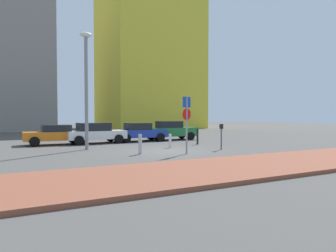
% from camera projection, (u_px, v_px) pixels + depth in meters
% --- Properties ---
extents(ground_plane, '(120.00, 120.00, 0.00)m').
position_uv_depth(ground_plane, '(169.00, 151.00, 17.55)').
color(ground_plane, '#4C4947').
extents(sidewalk_brick, '(40.00, 4.39, 0.14)m').
position_uv_depth(sidewalk_brick, '(248.00, 166.00, 11.96)').
color(sidewalk_brick, brown).
rests_on(sidewalk_brick, ground).
extents(parked_car_orange, '(4.28, 1.99, 1.35)m').
position_uv_depth(parked_car_orange, '(57.00, 134.00, 21.39)').
color(parked_car_orange, orange).
rests_on(parked_car_orange, ground).
extents(parked_car_white, '(4.16, 2.09, 1.46)m').
position_uv_depth(parked_car_white, '(95.00, 133.00, 22.38)').
color(parked_car_white, white).
rests_on(parked_car_white, ground).
extents(parked_car_blue, '(4.08, 2.24, 1.42)m').
position_uv_depth(parked_car_blue, '(139.00, 132.00, 24.19)').
color(parked_car_blue, '#1E389E').
rests_on(parked_car_blue, ground).
extents(parked_car_green, '(4.31, 2.15, 1.53)m').
position_uv_depth(parked_car_green, '(170.00, 130.00, 25.55)').
color(parked_car_green, '#237238').
rests_on(parked_car_green, ground).
extents(parking_sign_post, '(0.59, 0.18, 2.99)m').
position_uv_depth(parking_sign_post, '(187.00, 118.00, 16.22)').
color(parking_sign_post, gray).
rests_on(parking_sign_post, ground).
extents(parking_meter, '(0.18, 0.14, 1.50)m').
position_uv_depth(parking_meter, '(221.00, 133.00, 18.24)').
color(parking_meter, '#4C4C51').
rests_on(parking_meter, ground).
extents(street_lamp, '(0.70, 0.36, 6.80)m').
position_uv_depth(street_lamp, '(86.00, 81.00, 18.19)').
color(street_lamp, gray).
rests_on(street_lamp, ground).
extents(traffic_bollard_near, '(0.18, 0.18, 1.04)m').
position_uv_depth(traffic_bollard_near, '(140.00, 144.00, 16.09)').
color(traffic_bollard_near, '#B7B7BC').
rests_on(traffic_bollard_near, ground).
extents(traffic_bollard_mid, '(0.13, 0.13, 1.09)m').
position_uv_depth(traffic_bollard_mid, '(198.00, 136.00, 21.61)').
color(traffic_bollard_mid, black).
rests_on(traffic_bollard_mid, ground).
extents(traffic_bollard_far, '(0.17, 0.17, 0.86)m').
position_uv_depth(traffic_bollard_far, '(170.00, 141.00, 19.28)').
color(traffic_bollard_far, '#B7B7BC').
rests_on(traffic_bollard_far, ground).
extents(building_colorful_midrise, '(14.06, 13.09, 24.26)m').
position_uv_depth(building_colorful_midrise, '(148.00, 52.00, 50.14)').
color(building_colorful_midrise, gold).
rests_on(building_colorful_midrise, ground).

